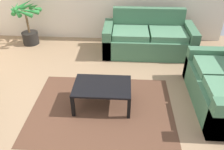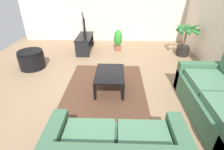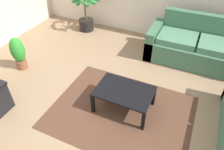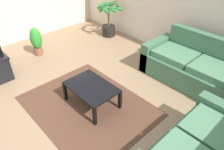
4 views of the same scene
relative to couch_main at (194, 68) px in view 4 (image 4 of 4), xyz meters
name	(u,v)px [view 4 (image 4 of 4)]	position (x,y,z in m)	size (l,w,h in m)	color
ground_plane	(63,104)	(-1.19, -2.28, -0.30)	(6.60, 6.60, 0.00)	#937556
couch_main	(194,68)	(0.00, 0.00, 0.00)	(1.94, 0.90, 0.90)	#3F6B4C
coffee_table	(91,89)	(-0.84, -1.89, 0.03)	(0.88, 0.60, 0.38)	black
area_rug	(88,106)	(-0.84, -1.99, -0.30)	(2.20, 1.70, 0.01)	#513323
potted_palm	(109,19)	(-2.76, 0.27, 0.18)	(0.75, 0.75, 0.99)	black
potted_plant_small	(36,41)	(-3.12, -1.73, 0.06)	(0.27, 0.27, 0.68)	brown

